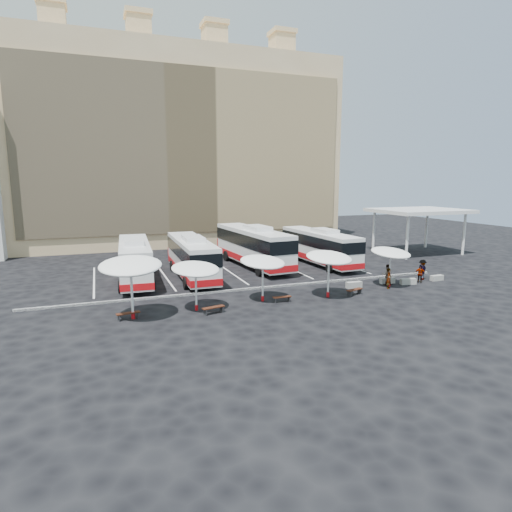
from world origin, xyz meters
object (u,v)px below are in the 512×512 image
object	(u,v)px
sunshade_0	(130,266)
passenger_3	(422,270)
sunshade_2	(263,262)
wood_bench_1	(213,308)
bus_1	(192,256)
sunshade_1	(196,269)
bus_0	(135,259)
sunshade_4	(391,253)
wood_bench_2	(282,298)
conc_bench_2	(408,281)
wood_bench_3	(355,290)
wood_bench_0	(128,314)
passenger_2	(420,274)
bus_2	(253,245)
conc_bench_1	(387,281)
passenger_1	(387,275)
conc_bench_3	(437,278)
conc_bench_0	(354,285)
sunshade_3	(329,258)
passenger_0	(389,278)
bus_3	(319,246)

from	to	relation	value
sunshade_0	passenger_3	world-z (taller)	sunshade_0
sunshade_2	wood_bench_1	world-z (taller)	sunshade_2
bus_1	sunshade_2	xyz separation A→B (m)	(3.17, -9.14, 0.88)
sunshade_1	bus_1	bearing A→B (deg)	79.69
bus_0	sunshade_4	size ratio (longest dim) A/B	3.08
wood_bench_2	passenger_3	world-z (taller)	passenger_3
bus_0	wood_bench_2	bearing A→B (deg)	-45.36
conc_bench_2	wood_bench_3	bearing A→B (deg)	-167.74
wood_bench_0	passenger_2	bearing A→B (deg)	3.60
wood_bench_3	passenger_3	world-z (taller)	passenger_3
sunshade_0	sunshade_2	distance (m)	9.09
sunshade_1	sunshade_2	xyz separation A→B (m)	(4.93, 0.54, 0.04)
bus_2	sunshade_2	bearing A→B (deg)	-111.28
sunshade_2	conc_bench_1	size ratio (longest dim) A/B	3.22
passenger_1	passenger_3	distance (m)	4.03
bus_1	sunshade_0	world-z (taller)	sunshade_0
conc_bench_2	conc_bench_3	world-z (taller)	conc_bench_2
bus_0	conc_bench_0	size ratio (longest dim) A/B	9.06
sunshade_0	conc_bench_1	xyz separation A→B (m)	(20.75, 2.18, -3.13)
bus_1	conc_bench_0	bearing A→B (deg)	-34.27
wood_bench_1	bus_0	bearing A→B (deg)	109.08
bus_1	sunshade_1	size ratio (longest dim) A/B	3.04
sunshade_0	wood_bench_1	size ratio (longest dim) A/B	2.78
sunshade_3	conc_bench_1	bearing A→B (deg)	16.47
sunshade_4	conc_bench_3	world-z (taller)	sunshade_4
conc_bench_2	passenger_3	size ratio (longest dim) A/B	0.73
bus_1	passenger_0	world-z (taller)	bus_1
conc_bench_1	sunshade_4	bearing A→B (deg)	-120.25
conc_bench_0	conc_bench_3	xyz separation A→B (m)	(8.13, -0.31, -0.02)
conc_bench_0	conc_bench_3	bearing A→B (deg)	-2.18
sunshade_3	passenger_1	xyz separation A→B (m)	(6.42, 1.54, -2.10)
wood_bench_0	passenger_0	world-z (taller)	passenger_0
bus_2	wood_bench_2	bearing A→B (deg)	-105.38
bus_1	wood_bench_3	distance (m)	14.44
sunshade_2	passenger_2	bearing A→B (deg)	2.15
sunshade_0	passenger_0	xyz separation A→B (m)	(19.76, 0.71, -2.54)
sunshade_2	bus_1	bearing A→B (deg)	109.10
bus_0	sunshade_2	xyz separation A→B (m)	(7.98, -9.65, 0.93)
bus_0	wood_bench_0	bearing A→B (deg)	-93.86
bus_3	sunshade_4	world-z (taller)	bus_3
sunshade_1	conc_bench_0	world-z (taller)	sunshade_1
wood_bench_1	passenger_3	bearing A→B (deg)	8.73
bus_2	sunshade_4	world-z (taller)	bus_2
sunshade_4	passenger_1	xyz separation A→B (m)	(0.13, 0.44, -1.90)
conc_bench_1	conc_bench_2	distance (m)	1.66
wood_bench_3	wood_bench_0	bearing A→B (deg)	-179.82
bus_2	passenger_0	size ratio (longest dim) A/B	8.09
sunshade_1	wood_bench_3	world-z (taller)	sunshade_1
sunshade_3	passenger_0	distance (m)	6.25
passenger_2	sunshade_3	bearing A→B (deg)	-130.56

